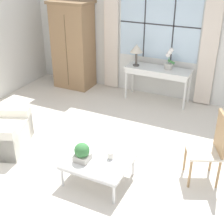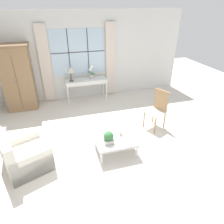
{
  "view_description": "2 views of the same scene",
  "coord_description": "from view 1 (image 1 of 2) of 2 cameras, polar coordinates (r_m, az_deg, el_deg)",
  "views": [
    {
      "loc": [
        1.95,
        -3.3,
        2.91
      ],
      "look_at": [
        0.23,
        0.28,
        0.85
      ],
      "focal_mm": 50.0,
      "sensor_mm": 36.0,
      "label": 1
    },
    {
      "loc": [
        -0.81,
        -3.61,
        2.96
      ],
      "look_at": [
        0.26,
        0.05,
        0.87
      ],
      "focal_mm": 32.0,
      "sensor_mm": 36.0,
      "label": 2
    }
  ],
  "objects": [
    {
      "name": "potted_plant_small",
      "position": [
        4.26,
        -5.5,
        -7.36
      ],
      "size": [
        0.21,
        0.21,
        0.27
      ],
      "color": "#BCB7AD",
      "rests_on": "coffee_table"
    },
    {
      "name": "coffee_table",
      "position": [
        4.37,
        -2.51,
        -9.02
      ],
      "size": [
        0.89,
        0.76,
        0.36
      ],
      "color": "silver",
      "rests_on": "ground_plane"
    },
    {
      "name": "pillar_candle",
      "position": [
        4.32,
        -0.28,
        -8.0
      ],
      "size": [
        0.11,
        0.11,
        0.12
      ],
      "color": "silver",
      "rests_on": "coffee_table"
    },
    {
      "name": "console_table",
      "position": [
        6.67,
        8.43,
        7.22
      ],
      "size": [
        1.37,
        0.48,
        0.73
      ],
      "color": "white",
      "rests_on": "ground_plane"
    },
    {
      "name": "wall_back_windowed",
      "position": [
        6.79,
        8.57,
        14.16
      ],
      "size": [
        7.2,
        0.14,
        2.8
      ],
      "color": "silver",
      "rests_on": "ground_plane"
    },
    {
      "name": "side_chair_wooden",
      "position": [
        4.45,
        17.8,
        -5.73
      ],
      "size": [
        0.58,
        0.58,
        1.03
      ],
      "color": "beige",
      "rests_on": "ground_plane"
    },
    {
      "name": "ground_plane",
      "position": [
        4.81,
        -3.98,
        -9.89
      ],
      "size": [
        14.0,
        14.0,
        0.0
      ],
      "primitive_type": "plane",
      "color": "silver"
    },
    {
      "name": "potted_orchid",
      "position": [
        6.59,
        10.38,
        9.24
      ],
      "size": [
        0.22,
        0.17,
        0.45
      ],
      "color": "#BCB7AD",
      "rests_on": "console_table"
    },
    {
      "name": "armoire",
      "position": [
        7.35,
        -7.1,
        12.01
      ],
      "size": [
        0.93,
        0.64,
        1.96
      ],
      "color": "#93704C",
      "rests_on": "ground_plane"
    },
    {
      "name": "table_lamp",
      "position": [
        6.64,
        4.51,
        11.36
      ],
      "size": [
        0.27,
        0.27,
        0.47
      ],
      "color": "#4C4742",
      "rests_on": "console_table"
    }
  ]
}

